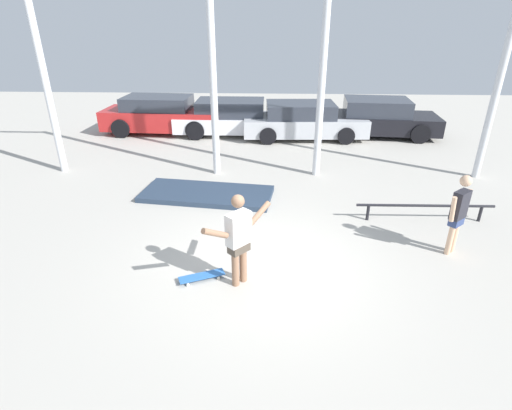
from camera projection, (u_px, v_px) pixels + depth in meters
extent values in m
plane|color=#B2ADA3|center=(262.00, 266.00, 7.39)|extent=(36.00, 36.00, 0.00)
cylinder|color=#8C664C|center=(235.00, 266.00, 6.70)|extent=(0.13, 0.13, 0.78)
cylinder|color=#8C664C|center=(243.00, 261.00, 6.81)|extent=(0.13, 0.13, 0.78)
cube|color=#4C4238|center=(239.00, 247.00, 6.62)|extent=(0.39, 0.39, 0.17)
cube|color=silver|center=(238.00, 229.00, 6.47)|extent=(0.44, 0.45, 0.56)
sphere|color=#8C664C|center=(238.00, 201.00, 6.26)|extent=(0.22, 0.22, 0.22)
cylinder|color=#8C664C|center=(215.00, 233.00, 6.12)|extent=(0.41, 0.43, 0.34)
cylinder|color=#8C664C|center=(259.00, 214.00, 6.73)|extent=(0.41, 0.43, 0.34)
cube|color=#2D66B2|center=(202.00, 276.00, 6.98)|extent=(0.82, 0.51, 0.01)
cylinder|color=silver|center=(215.00, 271.00, 7.18)|extent=(0.06, 0.05, 0.05)
cylinder|color=silver|center=(219.00, 278.00, 6.99)|extent=(0.06, 0.05, 0.05)
cylinder|color=silver|center=(185.00, 278.00, 7.00)|extent=(0.06, 0.05, 0.05)
cylinder|color=silver|center=(188.00, 285.00, 6.82)|extent=(0.06, 0.05, 0.05)
cube|color=#28384C|center=(207.00, 194.00, 10.19)|extent=(3.43, 1.79, 0.13)
cylinder|color=black|center=(425.00, 206.00, 8.86)|extent=(3.05, 0.11, 0.06)
cylinder|color=black|center=(368.00, 212.00, 8.97)|extent=(0.07, 0.07, 0.37)
cylinder|color=black|center=(480.00, 214.00, 8.91)|extent=(0.07, 0.07, 0.37)
cylinder|color=silver|center=(40.00, 56.00, 10.51)|extent=(0.20, 0.20, 6.45)
cylinder|color=silver|center=(212.00, 56.00, 10.35)|extent=(0.20, 0.20, 6.45)
cylinder|color=silver|center=(324.00, 57.00, 10.24)|extent=(0.20, 0.20, 6.45)
cylinder|color=silver|center=(505.00, 58.00, 10.08)|extent=(0.20, 0.20, 6.45)
cube|color=red|center=(164.00, 119.00, 15.50)|extent=(4.65, 1.89, 0.73)
cube|color=#2D333D|center=(157.00, 103.00, 15.25)|extent=(2.59, 1.65, 0.49)
cylinder|color=black|center=(204.00, 120.00, 16.20)|extent=(0.71, 0.26, 0.70)
cylinder|color=black|center=(195.00, 130.00, 14.75)|extent=(0.71, 0.26, 0.70)
cylinder|color=black|center=(136.00, 118.00, 16.43)|extent=(0.71, 0.26, 0.70)
cylinder|color=black|center=(121.00, 128.00, 14.98)|extent=(0.71, 0.26, 0.70)
cube|color=white|center=(236.00, 123.00, 15.34)|extent=(4.58, 1.67, 0.56)
cube|color=#2D333D|center=(230.00, 108.00, 15.10)|extent=(2.52, 1.53, 0.58)
cylinder|color=black|center=(272.00, 121.00, 16.08)|extent=(0.65, 0.22, 0.65)
cylinder|color=black|center=(272.00, 132.00, 14.62)|extent=(0.65, 0.22, 0.65)
cylinder|color=black|center=(203.00, 121.00, 16.18)|extent=(0.65, 0.22, 0.65)
cylinder|color=black|center=(196.00, 131.00, 14.72)|extent=(0.65, 0.22, 0.65)
cube|color=#B7BABF|center=(305.00, 125.00, 14.91)|extent=(4.57, 1.92, 0.63)
cube|color=#2D333D|center=(300.00, 110.00, 14.66)|extent=(2.54, 1.69, 0.51)
cylinder|color=black|center=(337.00, 124.00, 15.75)|extent=(0.62, 0.25, 0.61)
cylinder|color=black|center=(346.00, 136.00, 14.23)|extent=(0.62, 0.25, 0.61)
cylinder|color=black|center=(267.00, 124.00, 15.74)|extent=(0.62, 0.25, 0.61)
cylinder|color=black|center=(268.00, 136.00, 14.22)|extent=(0.62, 0.25, 0.61)
cube|color=black|center=(379.00, 123.00, 15.21)|extent=(4.40, 2.18, 0.61)
cube|color=#2D333D|center=(377.00, 107.00, 14.97)|extent=(2.47, 1.88, 0.57)
cylinder|color=black|center=(409.00, 122.00, 15.93)|extent=(0.71, 0.28, 0.69)
cylinder|color=black|center=(420.00, 134.00, 14.32)|extent=(0.71, 0.28, 0.69)
cylinder|color=black|center=(342.00, 120.00, 16.22)|extent=(0.71, 0.28, 0.69)
cylinder|color=black|center=(346.00, 131.00, 14.61)|extent=(0.71, 0.28, 0.69)
cylinder|color=#DBAD89|center=(455.00, 234.00, 7.68)|extent=(0.11, 0.11, 0.76)
cylinder|color=#DBAD89|center=(451.00, 237.00, 7.60)|extent=(0.11, 0.11, 0.76)
cube|color=navy|center=(456.00, 221.00, 7.50)|extent=(0.34, 0.32, 0.17)
cube|color=#26262D|center=(460.00, 205.00, 7.36)|extent=(0.38, 0.36, 0.55)
sphere|color=#DBAD89|center=(466.00, 181.00, 7.15)|extent=(0.21, 0.21, 0.21)
cylinder|color=#DBAD89|center=(467.00, 202.00, 7.50)|extent=(0.17, 0.16, 0.51)
cylinder|color=#DBAD89|center=(453.00, 209.00, 7.22)|extent=(0.17, 0.16, 0.51)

